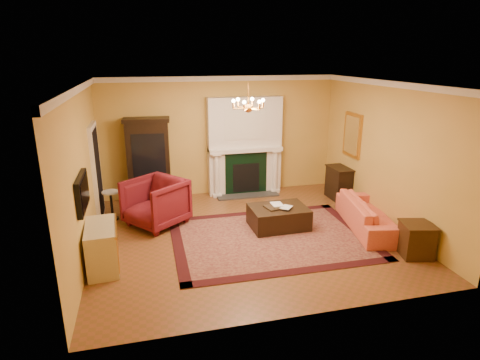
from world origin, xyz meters
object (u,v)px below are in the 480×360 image
object	(u,v)px
china_cabinet	(149,162)
leather_ottoman	(278,217)
pedestal_table	(111,203)
commode	(102,247)
wingback_armchair	(156,200)
console_table	(339,184)
coral_sofa	(370,210)
end_table	(416,241)

from	to	relation	value
china_cabinet	leather_ottoman	bearing A→B (deg)	-37.03
pedestal_table	commode	size ratio (longest dim) A/B	0.63
wingback_armchair	console_table	size ratio (longest dim) A/B	1.41
china_cabinet	coral_sofa	bearing A→B (deg)	-27.58
pedestal_table	china_cabinet	bearing A→B (deg)	49.04
pedestal_table	coral_sofa	distance (m)	5.55
wingback_armchair	coral_sofa	world-z (taller)	wingback_armchair
wingback_armchair	end_table	distance (m)	5.16
leather_ottoman	end_table	bearing A→B (deg)	-43.07
china_cabinet	commode	distance (m)	3.35
leather_ottoman	commode	bearing A→B (deg)	-167.01
wingback_armchair	commode	xyz separation A→B (m)	(-0.97, -1.64, -0.17)
end_table	leather_ottoman	bearing A→B (deg)	138.19
end_table	coral_sofa	bearing A→B (deg)	97.29
console_table	wingback_armchair	bearing A→B (deg)	-173.86
commode	console_table	world-z (taller)	console_table
pedestal_table	console_table	distance (m)	5.48
pedestal_table	wingback_armchair	bearing A→B (deg)	-29.08
coral_sofa	leather_ottoman	size ratio (longest dim) A/B	1.81
china_cabinet	leather_ottoman	world-z (taller)	china_cabinet
commode	leather_ottoman	world-z (taller)	commode
commode	pedestal_table	bearing A→B (deg)	85.57
pedestal_table	leather_ottoman	distance (m)	3.66
console_table	leather_ottoman	xyz separation A→B (m)	(-2.05, -1.34, -0.16)
pedestal_table	console_table	size ratio (longest dim) A/B	0.83
commode	end_table	distance (m)	5.53
wingback_armchair	end_table	size ratio (longest dim) A/B	1.88
wingback_armchair	pedestal_table	distance (m)	1.09
china_cabinet	end_table	xyz separation A→B (m)	(4.54, -4.07, -0.70)
pedestal_table	coral_sofa	bearing A→B (deg)	-18.71
coral_sofa	wingback_armchair	bearing A→B (deg)	84.92
coral_sofa	console_table	distance (m)	1.85
commode	console_table	bearing A→B (deg)	18.26
china_cabinet	coral_sofa	distance (m)	5.22
pedestal_table	leather_ottoman	world-z (taller)	pedestal_table
wingback_armchair	console_table	xyz separation A→B (m)	(4.54, 0.58, -0.16)
coral_sofa	leather_ottoman	distance (m)	1.91
wingback_armchair	leather_ottoman	size ratio (longest dim) A/B	0.95
china_cabinet	console_table	xyz separation A→B (m)	(4.60, -0.95, -0.60)
coral_sofa	end_table	size ratio (longest dim) A/B	3.59
china_cabinet	wingback_armchair	xyz separation A→B (m)	(0.06, -1.53, -0.44)
pedestal_table	end_table	bearing A→B (deg)	-29.49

